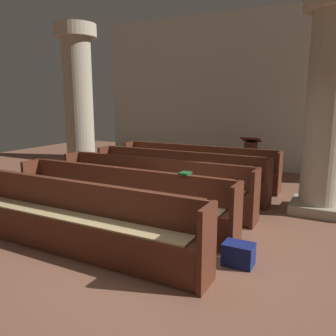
{
  "coord_description": "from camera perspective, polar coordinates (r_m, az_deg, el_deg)",
  "views": [
    {
      "loc": [
        2.35,
        -3.9,
        2.0
      ],
      "look_at": [
        -0.58,
        1.67,
        0.75
      ],
      "focal_mm": 36.33,
      "sensor_mm": 36.0,
      "label": 1
    }
  ],
  "objects": [
    {
      "name": "kneeler_box_navy",
      "position": [
        4.41,
        11.74,
        -13.96
      ],
      "size": [
        0.37,
        0.27,
        0.28
      ],
      "primitive_type": "cube",
      "color": "navy",
      "rests_on": "ground"
    },
    {
      "name": "back_wall",
      "position": [
        10.26,
        14.83,
        12.27
      ],
      "size": [
        10.0,
        0.16,
        4.5
      ],
      "primitive_type": "cube",
      "color": "beige",
      "rests_on": "ground"
    },
    {
      "name": "pillar_aisle_side",
      "position": [
        6.54,
        25.1,
        9.78
      ],
      "size": [
        0.99,
        0.99,
        3.76
      ],
      "color": "#9F967E",
      "rests_on": "ground"
    },
    {
      "name": "pew_row_3",
      "position": [
        5.5,
        -8.25,
        -4.69
      ],
      "size": [
        3.91,
        0.46,
        0.93
      ],
      "color": "#562819",
      "rests_on": "ground"
    },
    {
      "name": "pew_row_1",
      "position": [
        7.27,
        1.58,
        -0.66
      ],
      "size": [
        3.91,
        0.46,
        0.93
      ],
      "color": "#562819",
      "rests_on": "ground"
    },
    {
      "name": "pew_row_0",
      "position": [
        8.21,
        4.85,
        0.7
      ],
      "size": [
        3.91,
        0.46,
        0.93
      ],
      "color": "#562819",
      "rests_on": "ground"
    },
    {
      "name": "pew_row_2",
      "position": [
        6.35,
        -2.64,
        -2.4
      ],
      "size": [
        3.91,
        0.47,
        0.93
      ],
      "color": "#562819",
      "rests_on": "ground"
    },
    {
      "name": "lectern",
      "position": [
        9.14,
        13.6,
        1.17
      ],
      "size": [
        0.48,
        0.45,
        1.08
      ],
      "color": "#411E13",
      "rests_on": "ground"
    },
    {
      "name": "hymn_book",
      "position": [
        5.02,
        2.9,
        -0.9
      ],
      "size": [
        0.15,
        0.2,
        0.03
      ],
      "primitive_type": "cube",
      "color": "#194723",
      "rests_on": "pew_row_3"
    },
    {
      "name": "pillar_far_side",
      "position": [
        8.73,
        -14.73,
        10.57
      ],
      "size": [
        0.99,
        0.99,
        3.76
      ],
      "color": "#9F967E",
      "rests_on": "ground"
    },
    {
      "name": "ground_plane",
      "position": [
        4.97,
        -3.09,
        -12.5
      ],
      "size": [
        19.2,
        19.2,
        0.0
      ],
      "primitive_type": "plane",
      "color": "brown"
    },
    {
      "name": "pew_row_4",
      "position": [
        4.72,
        -15.87,
        -7.7
      ],
      "size": [
        3.91,
        0.46,
        0.93
      ],
      "color": "#562819",
      "rests_on": "ground"
    }
  ]
}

